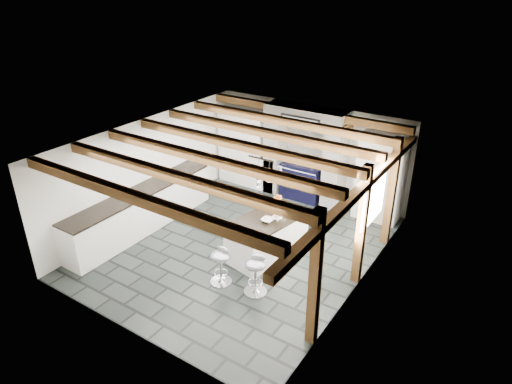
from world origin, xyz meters
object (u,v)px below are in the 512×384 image
Objects in this scene: range_cooker at (303,180)px; bar_stool_near at (255,270)px; kitchen_island at (267,236)px; bar_stool_far at (221,261)px.

bar_stool_near is (1.07, -3.78, 0.00)m from range_cooker.
kitchen_island reaches higher than bar_stool_near.
kitchen_island is 2.38× the size of bar_stool_near.
bar_stool_far is (0.39, -3.88, -0.02)m from range_cooker.
kitchen_island is at bearing 87.77° from bar_stool_near.
kitchen_island is (0.60, -2.65, -0.04)m from range_cooker.
range_cooker is at bearing 113.92° from kitchen_island.
kitchen_island is 2.48× the size of bar_stool_far.
kitchen_island is 1.23m from bar_stool_near.
range_cooker is 3.90m from bar_stool_far.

